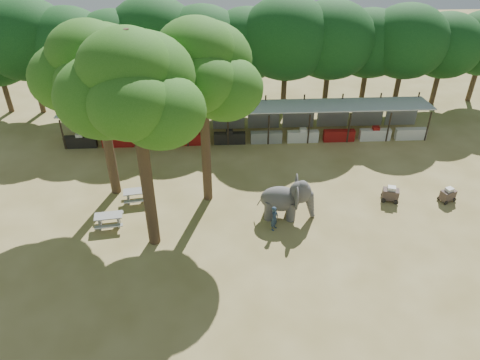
{
  "coord_description": "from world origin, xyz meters",
  "views": [
    {
      "loc": [
        -2.14,
        -18.18,
        17.95
      ],
      "look_at": [
        -1.0,
        5.0,
        2.0
      ],
      "focal_mm": 35.0,
      "sensor_mm": 36.0,
      "label": 1
    }
  ],
  "objects_px": {
    "elephant": "(287,199)",
    "cart_back": "(448,195)",
    "yard_tree_left": "(93,71)",
    "yard_tree_center": "(132,89)",
    "handler": "(274,218)",
    "yard_tree_back": "(200,69)",
    "picnic_table_far": "(137,194)",
    "picnic_table_near": "(109,219)",
    "cart_front": "(391,194)"
  },
  "relations": [
    {
      "from": "yard_tree_left",
      "to": "yard_tree_center",
      "type": "bearing_deg",
      "value": -59.04
    },
    {
      "from": "handler",
      "to": "yard_tree_center",
      "type": "bearing_deg",
      "value": 125.22
    },
    {
      "from": "picnic_table_near",
      "to": "yard_tree_left",
      "type": "bearing_deg",
      "value": 88.07
    },
    {
      "from": "picnic_table_near",
      "to": "cart_back",
      "type": "distance_m",
      "value": 21.0
    },
    {
      "from": "yard_tree_left",
      "to": "cart_front",
      "type": "xyz_separation_m",
      "value": [
        17.67,
        -2.04,
        -7.68
      ]
    },
    {
      "from": "elephant",
      "to": "handler",
      "type": "relative_size",
      "value": 2.14
    },
    {
      "from": "picnic_table_far",
      "to": "yard_tree_back",
      "type": "bearing_deg",
      "value": -4.3
    },
    {
      "from": "yard_tree_left",
      "to": "cart_front",
      "type": "relative_size",
      "value": 8.95
    },
    {
      "from": "yard_tree_center",
      "to": "yard_tree_left",
      "type": "bearing_deg",
      "value": 120.96
    },
    {
      "from": "handler",
      "to": "cart_back",
      "type": "bearing_deg",
      "value": -48.18
    },
    {
      "from": "yard_tree_back",
      "to": "picnic_table_far",
      "type": "bearing_deg",
      "value": -175.88
    },
    {
      "from": "picnic_table_far",
      "to": "cart_back",
      "type": "bearing_deg",
      "value": -11.15
    },
    {
      "from": "yard_tree_back",
      "to": "cart_back",
      "type": "height_order",
      "value": "yard_tree_back"
    },
    {
      "from": "yard_tree_center",
      "to": "picnic_table_far",
      "type": "distance_m",
      "value": 9.53
    },
    {
      "from": "yard_tree_center",
      "to": "handler",
      "type": "bearing_deg",
      "value": 4.47
    },
    {
      "from": "elephant",
      "to": "yard_tree_center",
      "type": "bearing_deg",
      "value": -160.25
    },
    {
      "from": "picnic_table_near",
      "to": "cart_back",
      "type": "relative_size",
      "value": 1.51
    },
    {
      "from": "elephant",
      "to": "picnic_table_near",
      "type": "height_order",
      "value": "elephant"
    },
    {
      "from": "elephant",
      "to": "handler",
      "type": "distance_m",
      "value": 1.57
    },
    {
      "from": "picnic_table_far",
      "to": "elephant",
      "type": "bearing_deg",
      "value": -20.21
    },
    {
      "from": "yard_tree_left",
      "to": "handler",
      "type": "distance_m",
      "value": 13.23
    },
    {
      "from": "elephant",
      "to": "cart_back",
      "type": "distance_m",
      "value": 10.48
    },
    {
      "from": "picnic_table_far",
      "to": "cart_front",
      "type": "xyz_separation_m",
      "value": [
        16.02,
        -0.73,
        -0.01
      ]
    },
    {
      "from": "yard_tree_back",
      "to": "yard_tree_left",
      "type": "bearing_deg",
      "value": 170.54
    },
    {
      "from": "picnic_table_near",
      "to": "cart_front",
      "type": "xyz_separation_m",
      "value": [
        17.33,
        1.65,
        -0.0
      ]
    },
    {
      "from": "yard_tree_center",
      "to": "handler",
      "type": "relative_size",
      "value": 7.53
    },
    {
      "from": "cart_front",
      "to": "cart_back",
      "type": "xyz_separation_m",
      "value": [
        3.62,
        -0.21,
        -0.04
      ]
    },
    {
      "from": "yard_tree_left",
      "to": "yard_tree_center",
      "type": "xyz_separation_m",
      "value": [
        3.0,
        -5.0,
        1.01
      ]
    },
    {
      "from": "yard_tree_left",
      "to": "picnic_table_near",
      "type": "distance_m",
      "value": 8.53
    },
    {
      "from": "picnic_table_near",
      "to": "picnic_table_far",
      "type": "bearing_deg",
      "value": 54.0
    },
    {
      "from": "yard_tree_left",
      "to": "handler",
      "type": "height_order",
      "value": "yard_tree_left"
    },
    {
      "from": "picnic_table_far",
      "to": "cart_front",
      "type": "height_order",
      "value": "cart_front"
    },
    {
      "from": "picnic_table_near",
      "to": "picnic_table_far",
      "type": "height_order",
      "value": "picnic_table_far"
    },
    {
      "from": "yard_tree_back",
      "to": "picnic_table_far",
      "type": "relative_size",
      "value": 6.3
    },
    {
      "from": "elephant",
      "to": "cart_front",
      "type": "distance_m",
      "value": 6.92
    },
    {
      "from": "yard_tree_center",
      "to": "elephant",
      "type": "relative_size",
      "value": 3.51
    },
    {
      "from": "yard_tree_center",
      "to": "elephant",
      "type": "height_order",
      "value": "yard_tree_center"
    },
    {
      "from": "yard_tree_center",
      "to": "cart_back",
      "type": "bearing_deg",
      "value": 8.56
    },
    {
      "from": "yard_tree_center",
      "to": "picnic_table_far",
      "type": "xyz_separation_m",
      "value": [
        -1.35,
        3.69,
        -8.68
      ]
    },
    {
      "from": "yard_tree_left",
      "to": "picnic_table_far",
      "type": "xyz_separation_m",
      "value": [
        1.65,
        -1.31,
        -7.67
      ]
    },
    {
      "from": "elephant",
      "to": "cart_back",
      "type": "xyz_separation_m",
      "value": [
        10.4,
        1.0,
        -0.81
      ]
    },
    {
      "from": "yard_tree_left",
      "to": "picnic_table_near",
      "type": "xyz_separation_m",
      "value": [
        0.34,
        -3.69,
        -7.68
      ]
    },
    {
      "from": "picnic_table_near",
      "to": "picnic_table_far",
      "type": "relative_size",
      "value": 0.98
    },
    {
      "from": "yard_tree_center",
      "to": "cart_back",
      "type": "xyz_separation_m",
      "value": [
        18.3,
        2.75,
        -8.73
      ]
    },
    {
      "from": "yard_tree_center",
      "to": "elephant",
      "type": "distance_m",
      "value": 11.32
    },
    {
      "from": "yard_tree_center",
      "to": "handler",
      "type": "xyz_separation_m",
      "value": [
        7.02,
        0.55,
        -8.41
      ]
    },
    {
      "from": "handler",
      "to": "picnic_table_near",
      "type": "distance_m",
      "value": 9.72
    },
    {
      "from": "yard_tree_back",
      "to": "picnic_table_far",
      "type": "distance_m",
      "value": 9.13
    },
    {
      "from": "picnic_table_far",
      "to": "yard_tree_center",
      "type": "bearing_deg",
      "value": -78.3
    },
    {
      "from": "handler",
      "to": "cart_front",
      "type": "height_order",
      "value": "handler"
    }
  ]
}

